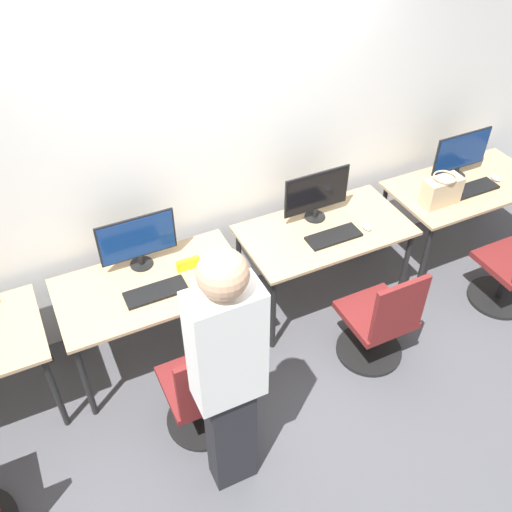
{
  "coord_description": "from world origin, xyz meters",
  "views": [
    {
      "loc": [
        -1.22,
        -2.38,
        3.3
      ],
      "look_at": [
        0.0,
        0.14,
        0.86
      ],
      "focal_mm": 40.0,
      "sensor_mm": 36.0,
      "label": 1
    }
  ],
  "objects": [
    {
      "name": "office_chair_left",
      "position": [
        -0.6,
        -0.37,
        0.35
      ],
      "size": [
        0.48,
        0.48,
        0.86
      ],
      "color": "black",
      "rests_on": "ground_plane"
    },
    {
      "name": "desk_far_right",
      "position": [
        1.99,
        0.34,
        0.63
      ],
      "size": [
        1.24,
        0.68,
        0.71
      ],
      "color": "tan",
      "rests_on": "ground_plane"
    },
    {
      "name": "mouse_left",
      "position": [
        -0.4,
        0.22,
        0.72
      ],
      "size": [
        0.06,
        0.09,
        0.03
      ],
      "color": "silver",
      "rests_on": "desk_left"
    },
    {
      "name": "office_chair_right",
      "position": [
        0.71,
        -0.36,
        0.35
      ],
      "size": [
        0.48,
        0.48,
        0.86
      ],
      "color": "black",
      "rests_on": "ground_plane"
    },
    {
      "name": "mouse_far_right",
      "position": [
        2.25,
        0.29,
        0.72
      ],
      "size": [
        0.06,
        0.09,
        0.03
      ],
      "color": "silver",
      "rests_on": "desk_far_right"
    },
    {
      "name": "keyboard_far_right",
      "position": [
        1.99,
        0.26,
        0.72
      ],
      "size": [
        0.4,
        0.16,
        0.02
      ],
      "color": "black",
      "rests_on": "desk_far_right"
    },
    {
      "name": "desk_right",
      "position": [
        0.66,
        0.34,
        0.63
      ],
      "size": [
        1.24,
        0.68,
        0.71
      ],
      "color": "tan",
      "rests_on": "ground_plane"
    },
    {
      "name": "desk_left",
      "position": [
        -0.66,
        0.34,
        0.63
      ],
      "size": [
        1.24,
        0.68,
        0.71
      ],
      "color": "tan",
      "rests_on": "ground_plane"
    },
    {
      "name": "keyboard_right",
      "position": [
        0.66,
        0.23,
        0.72
      ],
      "size": [
        0.4,
        0.16,
        0.02
      ],
      "color": "black",
      "rests_on": "desk_right"
    },
    {
      "name": "wall_back",
      "position": [
        0.0,
        0.81,
        1.4
      ],
      "size": [
        12.0,
        0.05,
        2.8
      ],
      "color": "silver",
      "rests_on": "ground_plane"
    },
    {
      "name": "person_left",
      "position": [
        -0.58,
        -0.73,
        0.98
      ],
      "size": [
        0.36,
        0.23,
        1.77
      ],
      "color": "#232328",
      "rests_on": "ground_plane"
    },
    {
      "name": "monitor_left",
      "position": [
        -0.66,
        0.55,
        0.92
      ],
      "size": [
        0.52,
        0.16,
        0.39
      ],
      "color": "black",
      "rests_on": "desk_left"
    },
    {
      "name": "monitor_far_right",
      "position": [
        1.99,
        0.48,
        0.92
      ],
      "size": [
        0.52,
        0.16,
        0.39
      ],
      "color": "black",
      "rests_on": "desk_far_right"
    },
    {
      "name": "placard_left",
      "position": [
        -0.39,
        0.37,
        0.75
      ],
      "size": [
        0.16,
        0.03,
        0.08
      ],
      "color": "yellow",
      "rests_on": "desk_left"
    },
    {
      "name": "mouse_right",
      "position": [
        0.94,
        0.21,
        0.72
      ],
      "size": [
        0.06,
        0.09,
        0.03
      ],
      "color": "silver",
      "rests_on": "desk_right"
    },
    {
      "name": "ground_plane",
      "position": [
        0.0,
        0.0,
        0.0
      ],
      "size": [
        20.0,
        20.0,
        0.0
      ],
      "primitive_type": "plane",
      "color": "#4C4C51"
    },
    {
      "name": "keyboard_left",
      "position": [
        -0.66,
        0.24,
        0.72
      ],
      "size": [
        0.4,
        0.16,
        0.02
      ],
      "color": "black",
      "rests_on": "desk_left"
    },
    {
      "name": "monitor_right",
      "position": [
        0.66,
        0.5,
        0.92
      ],
      "size": [
        0.52,
        0.16,
        0.39
      ],
      "color": "black",
      "rests_on": "desk_right"
    },
    {
      "name": "handbag",
      "position": [
        1.62,
        0.24,
        0.82
      ],
      "size": [
        0.3,
        0.18,
        0.25
      ],
      "color": "tan",
      "rests_on": "desk_far_right"
    }
  ]
}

